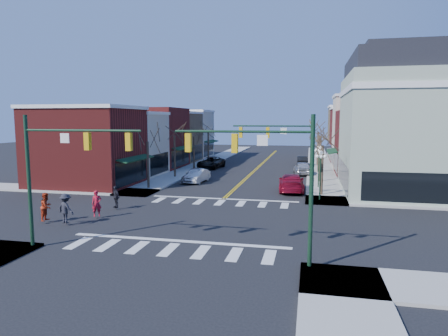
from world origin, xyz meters
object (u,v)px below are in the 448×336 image
Objects in this scene: pedestrian_dark_a at (116,197)px; lamppost_midblock at (319,159)px; car_right_far at (303,161)px; pedestrian_red_b at (46,207)px; victorian_corner at (412,122)px; car_left_far at (211,163)px; car_left_near at (196,175)px; car_right_mid at (302,168)px; car_right_near at (291,183)px; pedestrian_dark_b at (66,208)px; car_left_mid at (197,176)px; pedestrian_red_a at (97,204)px; lamppost_corner at (321,167)px.

lamppost_midblock is at bearing 74.46° from pedestrian_dark_a.
pedestrian_red_b is at bearing 64.73° from car_right_far.
victorian_corner is at bearing 115.58° from car_right_far.
car_left_near is at bearing -77.52° from car_left_far.
car_left_far is 13.36m from car_right_mid.
car_left_near is 11.23m from car_right_near.
pedestrian_dark_b is at bearing -106.54° from pedestrian_red_b.
car_right_far reaches higher than car_left_mid.
pedestrian_red_b is at bearing 41.14° from car_right_near.
pedestrian_red_a is (-13.55, -35.27, 0.32)m from car_right_far.
car_left_near is 1.08× the size of car_left_mid.
car_left_mid is 19.50m from pedestrian_red_b.
pedestrian_red_a is (-2.24, -17.15, 0.26)m from car_left_near.
car_right_mid is at bearing 42.60° from car_left_near.
lamppost_midblock is at bearing -37.01° from car_left_far.
pedestrian_red_b is at bearing -135.96° from lamppost_midblock.
car_right_mid is at bearing 43.66° from car_left_mid.
car_left_far is 31.58m from pedestrian_red_b.
pedestrian_dark_b is (-14.57, -37.39, 0.40)m from car_right_far.
lamppost_corner is at bearing -24.93° from car_left_near.
car_right_mid is at bearing 96.24° from lamppost_corner.
pedestrian_red_b is (-16.25, -37.07, 0.36)m from car_right_far.
lamppost_midblock is at bearing 6.24° from pedestrian_red_a.
car_right_far is 2.46× the size of pedestrian_red_a.
car_right_near is at bearing -46.69° from car_left_far.
pedestrian_dark_a is (0.00, 2.82, -0.06)m from pedestrian_red_a.
car_right_mid reaches higher than car_left_mid.
lamppost_corner is 0.89× the size of car_right_mid.
victorian_corner reaches higher than car_right_far.
pedestrian_red_a is 3.24m from pedestrian_red_b.
pedestrian_dark_a reaches higher than car_left_mid.
car_left_far is (-14.60, 13.77, -2.15)m from lamppost_midblock.
car_left_near is at bearing 115.61° from pedestrian_dark_a.
car_right_near is at bearing -114.13° from pedestrian_dark_b.
lamppost_corner is 0.74× the size of car_right_near.
car_right_near is at bearing 78.45° from car_right_mid.
lamppost_midblock reaches higher than car_right_mid.
lamppost_midblock is at bearing 92.43° from car_right_mid.
car_right_far is (-0.15, 9.51, -0.09)m from car_right_mid.
lamppost_midblock is 25.39m from pedestrian_red_b.
lamppost_midblock is at bearing -115.31° from pedestrian_dark_b.
pedestrian_red_a is at bearing -91.77° from car_left_near.
car_left_mid is at bearing -83.08° from pedestrian_dark_b.
car_left_mid is (0.26, -0.15, -0.09)m from car_left_near.
lamppost_corner is at bearing 92.70° from car_right_far.
lamppost_corner is 26.13m from car_right_far.
victorian_corner reaches higher than car_left_near.
car_right_near is (10.67, -3.51, 0.04)m from car_left_near.
car_left_far reaches higher than car_left_near.
victorian_corner reaches higher than lamppost_midblock.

